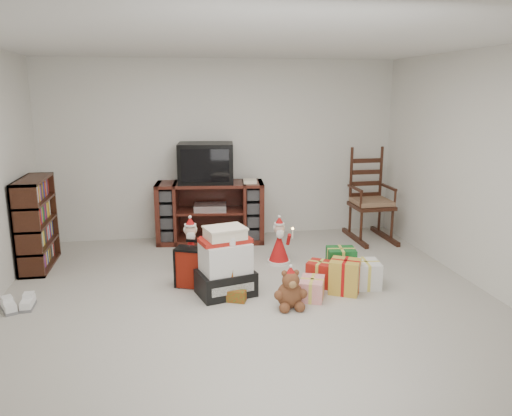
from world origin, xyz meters
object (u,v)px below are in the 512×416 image
Objects in this scene: teddy_bear at (290,291)px; gift_cluster at (340,276)px; red_suitcase at (192,267)px; bookshelf at (37,225)px; crt_television at (206,163)px; sneaker_pair at (18,305)px; rocking_chair at (369,207)px; santa_figurine at (279,245)px; tv_stand at (210,212)px; mrs_claus_figurine at (191,250)px; gift_pile at (226,266)px.

gift_cluster is (0.64, 0.39, -0.03)m from teddy_bear.
red_suitcase is 0.55× the size of gift_cluster.
crt_television is (2.07, 0.69, 0.59)m from bookshelf.
bookshelf reaches higher than sneaker_pair.
sneaker_pair is at bearing -159.22° from rocking_chair.
crt_television reaches higher than santa_figurine.
tv_stand is 2.33m from gift_cluster.
santa_figurine is at bearing 2.81° from mrs_claus_figurine.
bookshelf is 3.59m from gift_cluster.
mrs_claus_figurine is 1.91× the size of sneaker_pair.
sneaker_pair is at bearing 165.91° from gift_pile.
gift_pile is (2.11, -1.23, -0.21)m from bookshelf.
gift_cluster is at bearing -62.15° from santa_figurine.
rocking_chair reaches higher than gift_pile.
mrs_claus_figurine is (-0.32, 0.80, -0.06)m from gift_pile.
bookshelf is 1.52× the size of gift_pile.
crt_television reaches higher than rocking_chair.
mrs_claus_figurine is at bearing 96.77° from gift_pile.
crt_television is (-0.05, 0.00, 0.69)m from tv_stand.
red_suitcase is 1.52× the size of sneaker_pair.
tv_stand is 1.92m from gift_pile.
bookshelf reaches higher than teddy_bear.
sneaker_pair is 0.36× the size of gift_cluster.
crt_television is at bearing 27.28° from sneaker_pair.
mrs_claus_figurine reaches higher than teddy_bear.
rocking_chair is 3.99× the size of sneaker_pair.
gift_pile is at bearing -15.84° from red_suitcase.
santa_figurine is 1.07m from mrs_claus_figurine.
rocking_chair is 4.62m from sneaker_pair.
rocking_chair is 2.09× the size of mrs_claus_figurine.
gift_pile is at bearing -131.28° from santa_figurine.
rocking_chair is 1.45× the size of gift_cluster.
rocking_chair is (4.36, 0.47, -0.06)m from bookshelf.
santa_figurine is at bearing -48.88° from tv_stand.
rocking_chair reaches higher than teddy_bear.
santa_figurine is (1.08, 0.59, 0.00)m from red_suitcase.
sneaker_pair is at bearing -162.31° from santa_figurine.
gift_cluster is (-1.02, -1.74, -0.32)m from rocking_chair.
gift_cluster is (1.22, -0.04, -0.17)m from gift_pile.
red_suitcase is 1.90m from crt_television.
tv_stand is 1.92× the size of crt_television.
bookshelf is 3.20× the size of sneaker_pair.
mrs_claus_figurine is (1.79, -0.42, -0.27)m from bookshelf.
rocking_chair is 2.96m from red_suitcase.
gift_pile is at bearing -30.18° from bookshelf.
teddy_bear is at bearing -53.84° from mrs_claus_figurine.
red_suitcase is at bearing -151.18° from santa_figurine.
teddy_bear is at bearing -70.21° from tv_stand.
tv_stand is 2.26m from rocking_chair.
tv_stand is 2.14× the size of gift_pile.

